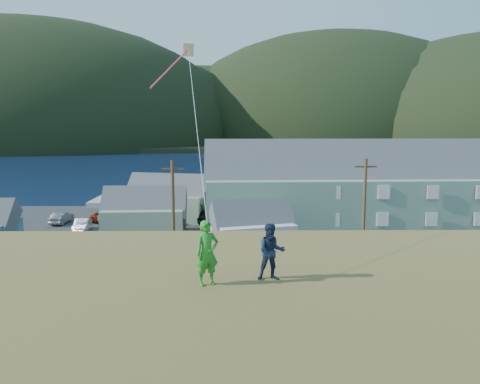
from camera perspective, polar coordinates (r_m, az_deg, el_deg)
name	(u,v)px	position (r m, az deg, el deg)	size (l,w,h in m)	color
ground	(209,291)	(33.82, -3.76, -11.96)	(900.00, 900.00, 0.00)	#0A1638
grass_strip	(208,301)	(31.93, -3.95, -13.11)	(110.00, 8.00, 0.10)	#4C3D19
waterfront_lot	(218,235)	(50.10, -2.75, -5.24)	(72.00, 36.00, 0.12)	#28282B
wharf	(184,198)	(73.00, -6.84, -0.77)	(26.00, 14.00, 0.90)	gray
far_shore	(232,140)	(361.89, -1.04, 6.37)	(900.00, 320.00, 2.00)	black
far_hills	(285,141)	(313.10, 5.48, 6.25)	(760.00, 265.00, 143.00)	black
lodge	(361,188)	(53.90, 14.51, 0.47)	(35.06, 10.84, 12.23)	gray
shed_palegreen_near	(145,214)	(50.37, -11.55, -2.60)	(8.97, 5.84, 6.35)	gray
shed_white	(253,229)	(42.83, 1.56, -4.51)	(8.33, 6.56, 5.84)	silver
shed_palegreen_far	(168,198)	(58.71, -8.73, -0.78)	(11.37, 8.12, 6.92)	gray
utility_poles	(183,224)	(34.17, -6.98, -3.88)	(27.23, 0.24, 9.16)	#47331E
parked_cars	(152,220)	(54.89, -10.72, -3.35)	(24.55, 13.12, 1.58)	#99260D
kite_flyer_green	(207,253)	(12.97, -4.03, -7.43)	(0.66, 0.43, 1.81)	#238324
kite_flyer_navy	(271,252)	(13.40, 3.84, -7.30)	(0.80, 0.62, 1.64)	#16233E
kite_rig	(186,54)	(20.30, -6.63, 16.40)	(1.22, 4.16, 9.79)	beige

